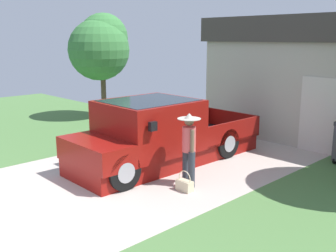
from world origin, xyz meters
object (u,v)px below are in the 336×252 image
(pickup_truck, at_px, (155,135))
(handbag, at_px, (185,185))
(person_with_hat, at_px, (189,145))
(neighbor_tree, at_px, (101,46))

(pickup_truck, height_order, handbag, pickup_truck)
(person_with_hat, relative_size, neighbor_tree, 0.39)
(pickup_truck, height_order, person_with_hat, pickup_truck)
(pickup_truck, xyz_separation_m, handbag, (1.75, -0.74, -0.63))
(person_with_hat, bearing_deg, handbag, 144.40)
(pickup_truck, relative_size, handbag, 12.11)
(handbag, bearing_deg, person_with_hat, 120.55)
(pickup_truck, relative_size, neighbor_tree, 1.30)
(person_with_hat, bearing_deg, neighbor_tree, 2.14)
(handbag, bearing_deg, neighbor_tree, 156.77)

